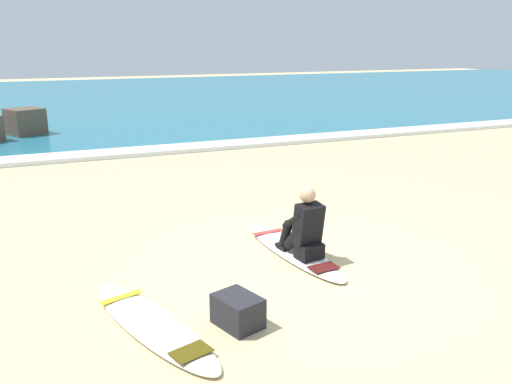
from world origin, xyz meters
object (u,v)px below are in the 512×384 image
Objects in this scene: surfer_seated at (304,229)px; beach_bag at (238,311)px; surfboard_main at (292,250)px; surfboard_spare_near at (151,323)px.

surfer_seated reaches higher than beach_bag.
surfboard_main is 0.51m from surfer_seated.
beach_bag is at bearing -138.57° from surfer_seated.
surfer_seated is (0.02, -0.31, 0.40)m from surfboard_main.
beach_bag is (-1.39, -1.56, 0.12)m from surfboard_main.
beach_bag is at bearing -20.98° from surfboard_spare_near.
surfboard_main is 1.02× the size of surfboard_spare_near.
surfer_seated reaches higher than surfboard_main.
surfboard_main is at bearing 48.25° from beach_bag.
beach_bag reaches higher than surfboard_main.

